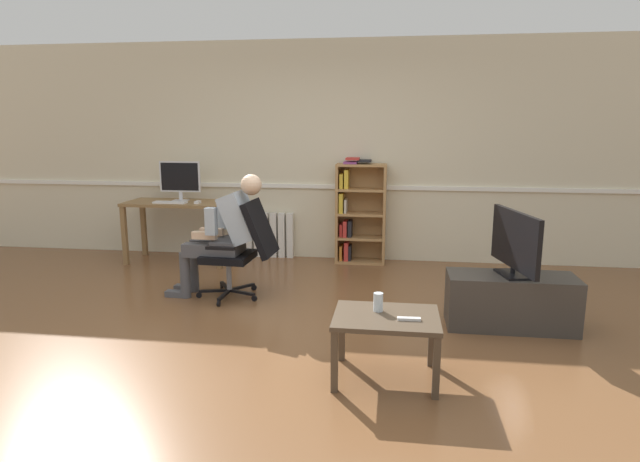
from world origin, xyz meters
name	(u,v)px	position (x,y,z in m)	size (l,w,h in m)	color
ground_plane	(287,334)	(0.00, 0.00, 0.00)	(18.00, 18.00, 0.00)	brown
back_wall	(328,152)	(0.00, 2.65, 1.35)	(12.00, 0.13, 2.70)	beige
computer_desk	(178,211)	(-1.80, 2.15, 0.64)	(1.27, 0.58, 0.76)	olive
imac_monitor	(180,178)	(-1.79, 2.23, 1.04)	(0.52, 0.14, 0.49)	silver
keyboard	(170,202)	(-1.84, 2.01, 0.77)	(0.40, 0.12, 0.02)	white
computer_mouse	(198,202)	(-1.50, 2.03, 0.77)	(0.06, 0.10, 0.03)	white
bookshelf	(357,213)	(0.39, 2.44, 0.62)	(0.61, 0.29, 1.29)	#AD7F4C
radiator	(265,235)	(-0.80, 2.54, 0.29)	(0.73, 0.08, 0.58)	white
office_chair	(243,246)	(-0.62, 0.88, 0.53)	(0.79, 0.62, 0.98)	black
person_seated	(224,232)	(-0.80, 0.88, 0.65)	(0.99, 0.40, 1.23)	#4C4C51
tv_stand	(511,301)	(1.83, 0.43, 0.23)	(1.05, 0.43, 0.45)	#3D3833
tv_screen	(515,242)	(1.83, 0.43, 0.74)	(0.26, 0.83, 0.54)	black
coffee_table	(386,324)	(0.81, -0.65, 0.38)	(0.70, 0.54, 0.45)	#4C3D2D
drinking_glass	(378,302)	(0.75, -0.58, 0.51)	(0.07, 0.07, 0.13)	silver
spare_remote	(409,319)	(0.95, -0.72, 0.45)	(0.04, 0.15, 0.02)	white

